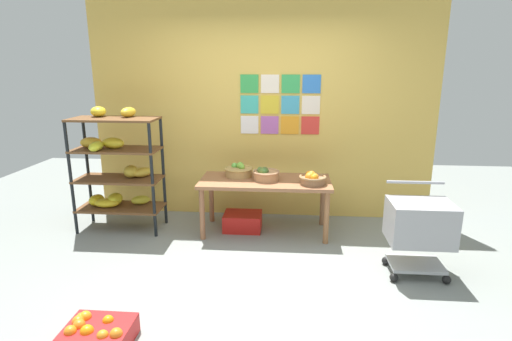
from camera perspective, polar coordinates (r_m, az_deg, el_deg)
name	(u,v)px	position (r m, az deg, el deg)	size (l,w,h in m)	color
ground	(249,278)	(3.88, -1.03, -14.95)	(9.38, 9.38, 0.00)	gray
back_wall_with_art	(262,111)	(5.12, 0.85, 8.45)	(4.29, 0.07, 2.73)	gold
banana_shelf_unit	(116,165)	(5.01, -19.17, 0.71)	(0.99, 0.53, 1.46)	black
display_table	(265,186)	(4.68, 1.30, -2.22)	(1.50, 0.67, 0.64)	#955F3E
fruit_basket_right	(312,179)	(4.51, 7.95, -1.13)	(0.30, 0.30, 0.15)	#8B6646
fruit_basket_centre	(239,171)	(4.80, -2.46, -0.06)	(0.33, 0.33, 0.16)	tan
fruit_basket_back_right	(265,174)	(4.63, 1.32, -0.52)	(0.31, 0.31, 0.16)	tan
produce_crate_under_table	(243,221)	(4.88, -1.89, -7.19)	(0.45, 0.34, 0.20)	red
orange_crate_foreground	(97,333)	(3.26, -21.46, -20.59)	(0.46, 0.36, 0.20)	red
shopping_cart	(420,225)	(4.03, 22.06, -7.16)	(0.56, 0.47, 0.85)	black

